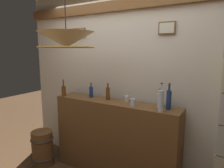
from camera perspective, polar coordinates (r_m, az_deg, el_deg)
panelled_rear_partition at (r=2.93m, az=3.05°, el=2.87°), size 3.50×0.15×2.79m
bar_shelf_unit at (r=2.97m, az=0.52°, el=-15.26°), size 1.83×0.34×1.10m
liquor_bottle_mezcal at (r=2.48m, az=15.70°, el=-4.13°), size 0.06×0.06×0.32m
liquor_bottle_scotch at (r=3.18m, az=-13.43°, el=-1.77°), size 0.07×0.07×0.26m
liquor_bottle_gin at (r=2.36m, az=13.63°, el=-4.58°), size 0.06×0.06×0.33m
liquor_bottle_port at (r=3.02m, az=-5.88°, el=-2.14°), size 0.06×0.06×0.23m
liquor_bottle_bourbon at (r=2.56m, az=13.23°, el=-4.46°), size 0.06×0.06×0.23m
liquor_bottle_rum at (r=2.85m, az=-1.16°, el=-2.63°), size 0.06×0.06×0.24m
glass_tumbler_rocks at (r=2.56m, az=5.83°, el=-5.20°), size 0.06×0.06×0.10m
glass_tumbler_highball at (r=2.79m, az=4.18°, el=-4.10°), size 0.06×0.06×0.08m
pendant_lamp at (r=2.29m, az=-12.76°, el=11.91°), size 0.62×0.62×0.61m
wooden_barrel at (r=3.52m, az=-18.97°, el=-16.63°), size 0.35×0.35×0.54m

